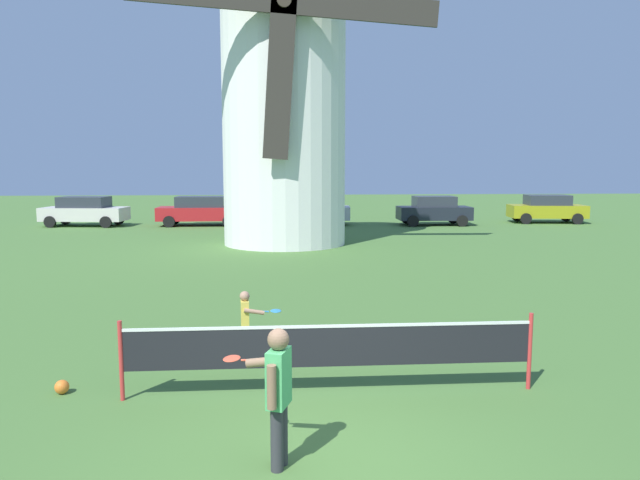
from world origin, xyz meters
TOP-DOWN VIEW (x-y plane):
  - ground_plane at (0.00, 0.00)m, footprint 120.00×120.00m
  - windmill at (-0.10, 17.98)m, footprint 10.87×5.67m
  - tennis_net at (0.32, 1.93)m, footprint 5.70×0.06m
  - player_near at (-0.42, 0.01)m, footprint 0.77×0.77m
  - player_far at (-0.92, 3.68)m, footprint 0.69×0.42m
  - stray_ball at (-3.40, 2.22)m, footprint 0.20×0.20m
  - parked_car_cream at (-10.59, 25.83)m, footprint 4.48×2.27m
  - parked_car_red at (-4.50, 25.67)m, footprint 4.50×1.89m
  - parked_car_silver at (1.49, 25.64)m, footprint 4.16×2.12m
  - parked_car_black at (8.02, 25.02)m, footprint 3.89×1.95m
  - parked_car_mustard at (14.72, 25.86)m, footprint 4.26×2.29m

SIDE VIEW (x-z plane):
  - ground_plane at x=0.00m, z-range 0.00..0.00m
  - stray_ball at x=-3.40m, z-range 0.00..0.20m
  - player_far at x=-0.92m, z-range 0.08..1.17m
  - tennis_net at x=0.32m, z-range 0.14..1.24m
  - parked_car_black at x=8.02m, z-range 0.03..1.59m
  - parked_car_silver at x=1.49m, z-range 0.03..1.59m
  - parked_car_mustard at x=14.72m, z-range 0.03..1.59m
  - parked_car_cream at x=-10.59m, z-range 0.03..1.59m
  - parked_car_red at x=-4.50m, z-range 0.03..1.59m
  - player_near at x=-0.42m, z-range 0.10..1.59m
  - windmill at x=-0.10m, z-range -0.79..13.46m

